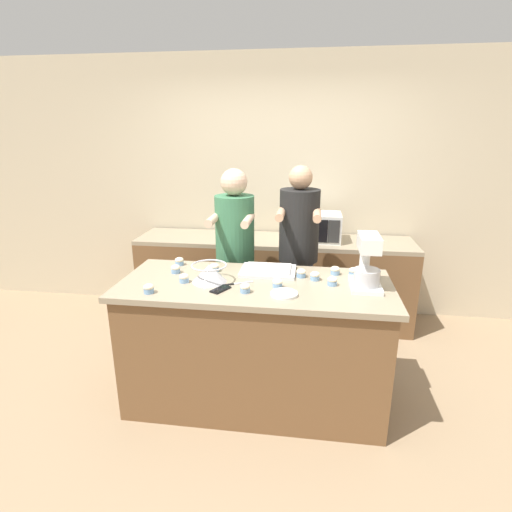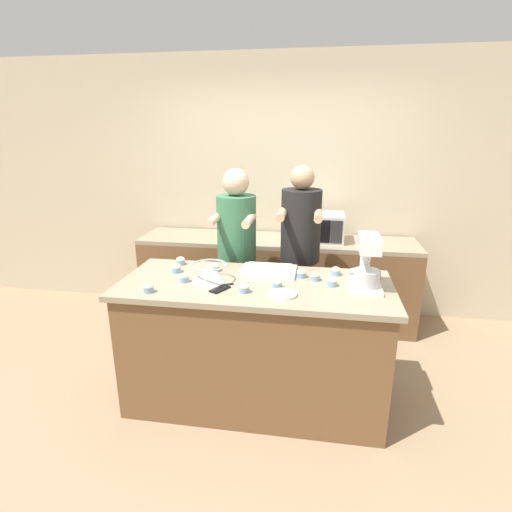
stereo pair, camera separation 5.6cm
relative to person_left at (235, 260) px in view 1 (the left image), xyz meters
name	(u,v)px [view 1 (the left image)]	position (x,y,z in m)	size (l,w,h in m)	color
ground_plane	(255,397)	(0.27, -0.68, -0.87)	(16.00, 16.00, 0.00)	#937A5B
back_wall	(278,189)	(0.27, 1.04, 0.48)	(10.00, 0.06, 2.70)	beige
island_counter	(255,343)	(0.27, -0.68, -0.40)	(1.88, 0.80, 0.94)	brown
back_counter	(273,279)	(0.27, 0.69, -0.43)	(2.80, 0.60, 0.89)	brown
person_left	(235,260)	(0.00, 0.00, 0.00)	(0.35, 0.51, 1.65)	brown
person_right	(298,261)	(0.54, 0.00, 0.02)	(0.34, 0.50, 1.68)	#33384C
stand_mixer	(367,265)	(1.01, -0.67, 0.23)	(0.20, 0.30, 0.36)	white
mixing_bowl	(209,272)	(-0.05, -0.71, 0.14)	(0.25, 0.25, 0.13)	#BCBCC1
baking_tray	(268,270)	(0.34, -0.47, 0.09)	(0.40, 0.29, 0.04)	silver
microwave_oven	(313,227)	(0.66, 0.69, 0.16)	(0.54, 0.35, 0.28)	silver
cell_phone	(220,289)	(0.06, -0.85, 0.07)	(0.13, 0.16, 0.01)	black
small_plate	(284,294)	(0.49, -0.88, 0.08)	(0.17, 0.17, 0.02)	white
knife	(236,284)	(0.15, -0.73, 0.07)	(0.20, 0.12, 0.01)	#BCBCC1
cupcake_0	(184,278)	(-0.22, -0.75, 0.10)	(0.07, 0.07, 0.06)	#759EC6
cupcake_1	(179,261)	(-0.37, -0.39, 0.10)	(0.07, 0.07, 0.06)	#759EC6
cupcake_2	(149,288)	(-0.38, -0.96, 0.10)	(0.07, 0.07, 0.06)	#759EC6
cupcake_3	(335,270)	(0.83, -0.44, 0.10)	(0.07, 0.07, 0.06)	#759EC6
cupcake_4	(332,281)	(0.80, -0.66, 0.10)	(0.07, 0.07, 0.06)	#759EC6
cupcake_5	(353,272)	(0.96, -0.45, 0.10)	(0.07, 0.07, 0.06)	#759EC6
cupcake_6	(245,288)	(0.23, -0.87, 0.10)	(0.07, 0.07, 0.06)	#759EC6
cupcake_7	(176,269)	(-0.34, -0.57, 0.10)	(0.07, 0.07, 0.06)	#759EC6
cupcake_8	(277,283)	(0.43, -0.75, 0.10)	(0.07, 0.07, 0.06)	#759EC6
cupcake_9	(376,273)	(1.11, -0.46, 0.10)	(0.07, 0.07, 0.06)	#759EC6
cupcake_10	(215,267)	(-0.06, -0.50, 0.10)	(0.07, 0.07, 0.06)	#759EC6
cupcake_11	(315,276)	(0.68, -0.58, 0.10)	(0.07, 0.07, 0.06)	#759EC6
cupcake_12	(301,273)	(0.58, -0.53, 0.10)	(0.07, 0.07, 0.06)	#759EC6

